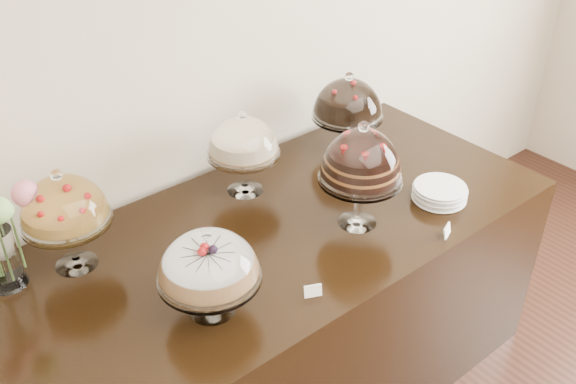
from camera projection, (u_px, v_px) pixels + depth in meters
wall_back at (248, 20)px, 2.62m from camera, size 5.00×0.04×3.00m
display_counter at (280, 312)px, 2.69m from camera, size 2.20×1.00×0.90m
cake_stand_sugar_sponge at (208, 262)px, 1.95m from camera, size 0.33×0.33×0.33m
cake_stand_choco_layer at (361, 160)px, 2.31m from camera, size 0.31×0.31×0.43m
cake_stand_cheesecake at (243, 141)px, 2.53m from camera, size 0.29×0.29×0.36m
cake_stand_dark_choco at (348, 102)px, 2.82m from camera, size 0.32×0.32×0.37m
cake_stand_fruit_tart at (63, 205)px, 2.12m from camera, size 0.30×0.30×0.39m
plate_stack at (440, 193)px, 2.58m from camera, size 0.21×0.21×0.06m
price_card_left at (313, 291)px, 2.10m from camera, size 0.06×0.04×0.04m
price_card_right at (447, 231)px, 2.38m from camera, size 0.06×0.04×0.04m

